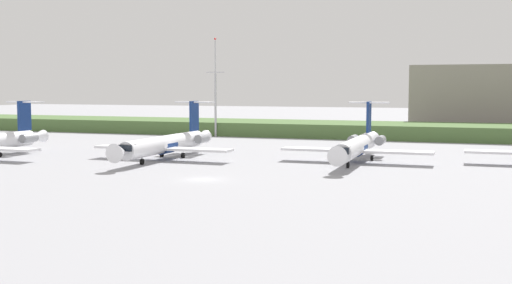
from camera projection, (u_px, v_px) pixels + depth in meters
The scene contains 5 objects.
ground_plane at pixel (275, 155), 105.66m from camera, with size 500.00×500.00×0.00m, color #939399.
grass_berm at pixel (330, 129), 146.36m from camera, with size 320.00×20.00×3.18m, color #4C6B38.
regional_jet_third at pixel (167, 143), 99.28m from camera, with size 22.81×31.00×9.00m.
regional_jet_fourth at pixel (358, 145), 95.77m from camera, with size 22.81×31.00×9.00m.
antenna_mast at pixel (215, 96), 144.05m from camera, with size 4.40×0.50×22.66m.
Camera 1 is at (31.15, -70.39, 11.41)m, focal length 43.92 mm.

